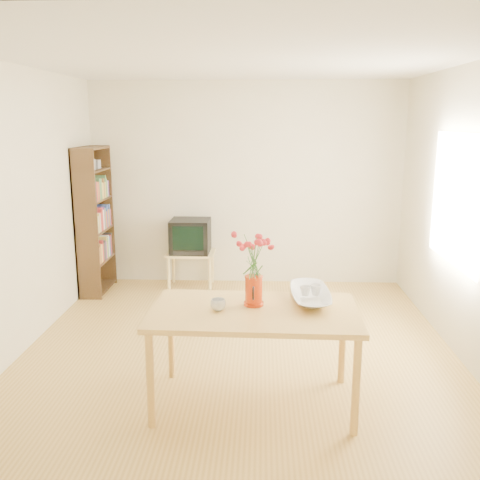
{
  "coord_description": "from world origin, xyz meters",
  "views": [
    {
      "loc": [
        0.2,
        -4.63,
        2.11
      ],
      "look_at": [
        0.0,
        0.3,
        1.0
      ],
      "focal_mm": 40.0,
      "sensor_mm": 36.0,
      "label": 1
    }
  ],
  "objects_px": {
    "table": "(254,319)",
    "bowl": "(311,274)",
    "mug": "(218,305)",
    "pitcher": "(254,292)",
    "television": "(191,235)"
  },
  "relations": [
    {
      "from": "mug",
      "to": "television",
      "type": "distance_m",
      "value": 2.99
    },
    {
      "from": "table",
      "to": "bowl",
      "type": "distance_m",
      "value": 0.56
    },
    {
      "from": "table",
      "to": "bowl",
      "type": "bearing_deg",
      "value": 30.07
    },
    {
      "from": "television",
      "to": "bowl",
      "type": "bearing_deg",
      "value": -63.73
    },
    {
      "from": "pitcher",
      "to": "television",
      "type": "relative_size",
      "value": 0.47
    },
    {
      "from": "mug",
      "to": "bowl",
      "type": "relative_size",
      "value": 0.25
    },
    {
      "from": "mug",
      "to": "bowl",
      "type": "xyz_separation_m",
      "value": [
        0.69,
        0.27,
        0.17
      ]
    },
    {
      "from": "pitcher",
      "to": "mug",
      "type": "xyz_separation_m",
      "value": [
        -0.26,
        -0.13,
        -0.06
      ]
    },
    {
      "from": "mug",
      "to": "television",
      "type": "height_order",
      "value": "television"
    },
    {
      "from": "pitcher",
      "to": "table",
      "type": "bearing_deg",
      "value": -84.61
    },
    {
      "from": "table",
      "to": "bowl",
      "type": "xyz_separation_m",
      "value": [
        0.43,
        0.23,
        0.28
      ]
    },
    {
      "from": "table",
      "to": "pitcher",
      "type": "distance_m",
      "value": 0.2
    },
    {
      "from": "pitcher",
      "to": "television",
      "type": "distance_m",
      "value": 2.93
    },
    {
      "from": "bowl",
      "to": "television",
      "type": "xyz_separation_m",
      "value": [
        -1.28,
        2.66,
        -0.28
      ]
    },
    {
      "from": "mug",
      "to": "bowl",
      "type": "bearing_deg",
      "value": 173.13
    }
  ]
}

